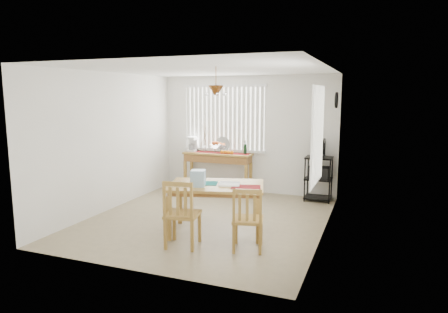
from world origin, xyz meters
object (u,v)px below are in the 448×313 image
at_px(sideboard, 218,162).
at_px(dining_table, 216,190).
at_px(wire_cart, 319,174).
at_px(chair_right, 248,219).
at_px(cart_items, 320,148).
at_px(chair_left, 182,214).

xyz_separation_m(sideboard, dining_table, (1.01, -2.59, 0.04)).
xyz_separation_m(wire_cart, chair_right, (-0.54, -3.10, -0.10)).
distance_m(cart_items, chair_left, 3.68).
distance_m(wire_cart, chair_left, 3.62).
xyz_separation_m(cart_items, chair_left, (-1.47, -3.32, -0.60)).
height_order(wire_cart, chair_right, chair_right).
distance_m(wire_cart, chair_right, 3.15).
xyz_separation_m(sideboard, wire_cart, (2.25, -0.02, -0.11)).
height_order(wire_cart, cart_items, cart_items).
relative_size(wire_cart, dining_table, 0.55).
distance_m(wire_cart, dining_table, 2.86).
height_order(wire_cart, dining_table, wire_cart).
height_order(dining_table, chair_left, chair_left).
height_order(dining_table, chair_right, chair_right).
height_order(cart_items, chair_left, cart_items).
relative_size(chair_left, chair_right, 1.08).
bearing_deg(sideboard, chair_left, -76.84).
height_order(cart_items, chair_right, cart_items).
bearing_deg(sideboard, cart_items, -0.15).
distance_m(dining_table, chair_right, 0.90).
bearing_deg(dining_table, wire_cart, 64.37).
bearing_deg(chair_right, wire_cart, 80.06).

